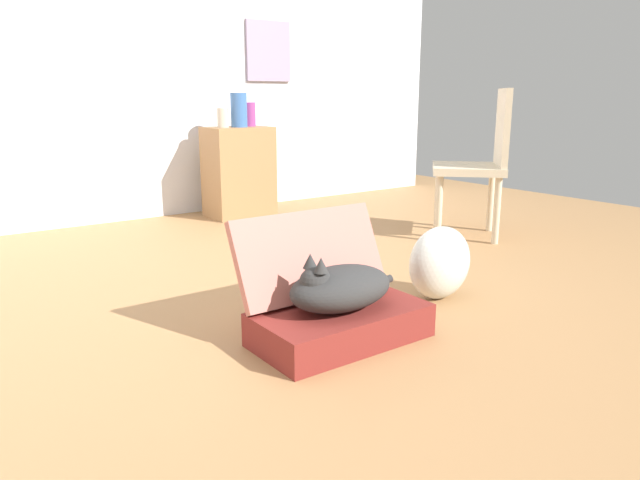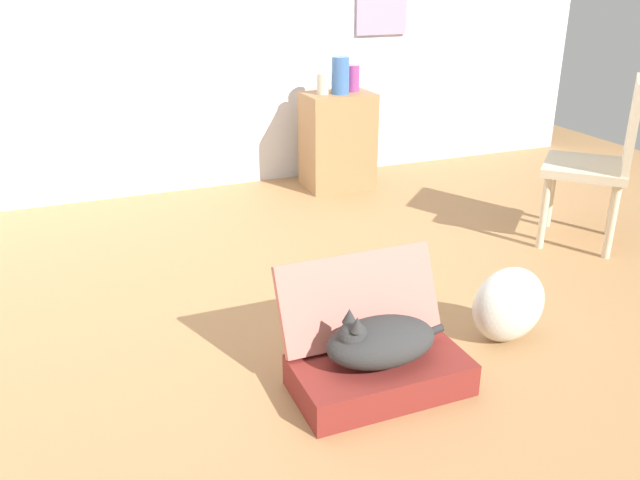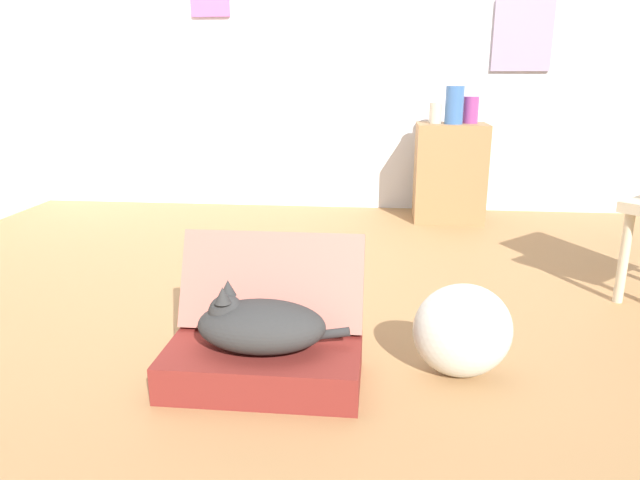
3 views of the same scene
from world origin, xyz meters
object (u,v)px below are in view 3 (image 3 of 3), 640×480
Objects in this scene: suitcase_base at (263,366)px; vase_short at (471,110)px; cat at (259,325)px; vase_tall at (436,113)px; side_table at (450,173)px; vase_round at (454,105)px; plastic_bag_white at (462,331)px.

vase_short is at bearing 67.83° from suitcase_base.
vase_short is (1.01, 2.48, 0.73)m from suitcase_base.
vase_tall is at bearing 72.40° from cat.
cat is 2.61m from side_table.
vase_tall reaches higher than suitcase_base.
suitcase_base is 3.66× the size of vase_short.
vase_tall is at bearing -177.90° from side_table.
side_table is at bearing 70.06° from suitcase_base.
plastic_bag_white is at bearing -94.96° from vase_round.
vase_round is (0.20, 2.28, 0.66)m from plastic_bag_white.
vase_round reaches higher than vase_tall.
cat is 0.74× the size of side_table.
side_table is 0.46m from vase_short.
side_table reaches higher than suitcase_base.
suitcase_base is at bearing -112.17° from vase_short.
suitcase_base is at bearing -110.20° from vase_round.
cat is 1.50× the size of plastic_bag_white.
vase_short is (1.02, 2.48, 0.57)m from cat.
cat is at bearing -107.60° from vase_tall.
vase_short is at bearing 29.15° from vase_round.
plastic_bag_white is (0.70, 0.13, -0.05)m from cat.
cat is 2.62m from vase_tall.
plastic_bag_white is 2.38m from vase_round.
side_table is (0.90, 2.44, 0.13)m from cat.
vase_short is (0.32, 2.35, 0.62)m from plastic_bag_white.
vase_round is at bearing 69.80° from suitcase_base.
suitcase_base is at bearing -169.62° from plastic_bag_white.
suitcase_base is 0.16m from cat.
suitcase_base is 2.61m from side_table.
vase_short is 0.72× the size of vase_round.
vase_round is at bearing -90.00° from side_table.
vase_round is (-0.12, -0.07, 0.04)m from vase_short.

